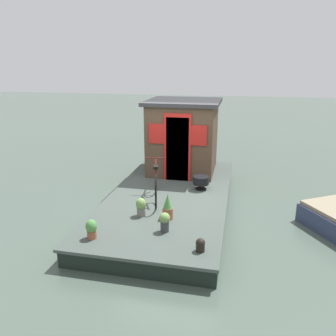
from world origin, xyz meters
The scene contains 10 objects.
ground_plane centered at (0.00, 0.00, 0.00)m, with size 60.00×60.00×0.00m, color #47564C.
houseboat_deck centered at (0.00, 0.00, 0.20)m, with size 5.94×2.79×0.39m.
houseboat_cabin centered at (1.86, 0.00, 1.42)m, with size 1.97×2.01×2.05m.
bicycle centered at (-0.40, 0.24, 0.79)m, with size 1.74×0.58×0.87m.
potted_plant_thyme centered at (-2.45, 0.92, 0.58)m, with size 0.20×0.20×0.36m.
potted_plant_ivy centered at (-1.37, 0.31, 0.60)m, with size 0.21×0.21×0.39m.
potted_plant_mint centered at (-1.38, -0.25, 0.64)m, with size 0.21×0.21×0.53m.
potted_plant_fern centered at (-1.92, -0.31, 0.60)m, with size 0.20×0.20×0.38m.
charcoal_grill centered at (0.43, -0.71, 0.61)m, with size 0.40×0.40×0.33m.
mooring_bollard centered at (-2.48, -1.05, 0.51)m, with size 0.16×0.16×0.23m.
Camera 1 is at (-7.45, -1.57, 3.41)m, focal length 35.92 mm.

